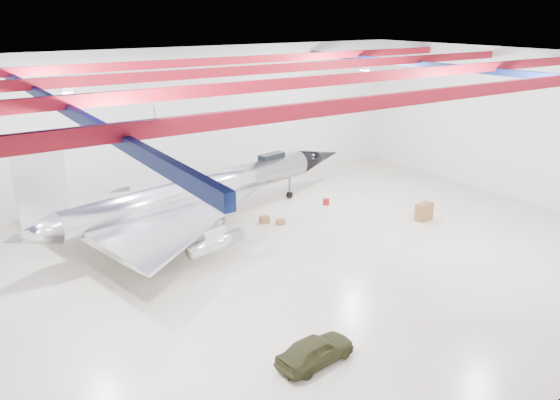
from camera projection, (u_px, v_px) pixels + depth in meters
floor at (296, 260)px, 31.09m from camera, size 40.00×40.00×0.00m
wall_back at (182, 122)px, 41.10m from camera, size 40.00×0.00×40.00m
wall_right at (520, 126)px, 39.79m from camera, size 0.00×30.00×30.00m
ceiling at (298, 62)px, 27.50m from camera, size 40.00×40.00×0.00m
ceiling_structure at (298, 76)px, 27.72m from camera, size 39.50×29.50×1.08m
jet_aircraft at (199, 194)px, 35.01m from camera, size 25.91×17.51×7.12m
jeep at (315, 350)px, 21.79m from camera, size 3.58×1.75×1.18m
desk at (424, 212)px, 36.92m from camera, size 1.35×0.78×1.18m
crate_ply at (164, 245)px, 32.63m from camera, size 0.53×0.46×0.32m
toolbox_red at (220, 218)px, 36.98m from camera, size 0.41×0.34×0.27m
parts_bin at (281, 222)px, 36.25m from camera, size 0.62×0.55×0.36m
crate_small at (161, 231)px, 34.86m from camera, size 0.48×0.42×0.29m
tool_chest at (326, 202)px, 39.97m from camera, size 0.53×0.53×0.43m
oil_barrel at (265, 220)px, 36.51m from camera, size 0.73×0.64×0.44m
spares_box at (221, 219)px, 36.73m from camera, size 0.56×0.56×0.39m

